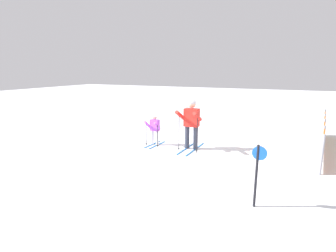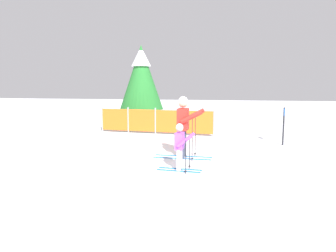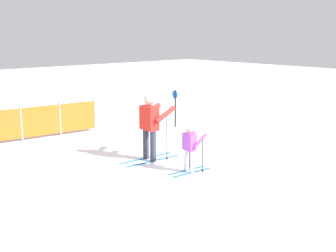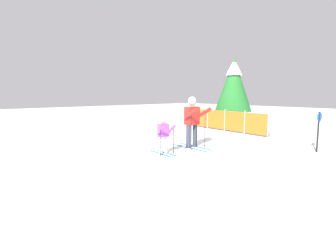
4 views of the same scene
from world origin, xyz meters
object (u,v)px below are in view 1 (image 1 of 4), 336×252
at_px(safety_fence, 323,135).
at_px(trail_marker, 257,169).
at_px(skier_child, 154,127).
at_px(skier_adult, 191,119).

relative_size(safety_fence, trail_marker, 3.79).
bearing_deg(trail_marker, skier_child, -128.35).
xyz_separation_m(safety_fence, trail_marker, (4.77, -1.59, 0.26)).
bearing_deg(safety_fence, trail_marker, -18.44).
bearing_deg(safety_fence, skier_adult, -67.46).
height_order(skier_child, safety_fence, skier_child).
bearing_deg(skier_child, safety_fence, 112.82).
xyz_separation_m(skier_adult, skier_child, (0.08, -1.35, -0.37)).
distance_m(safety_fence, trail_marker, 5.04).
bearing_deg(skier_adult, skier_child, -84.42).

